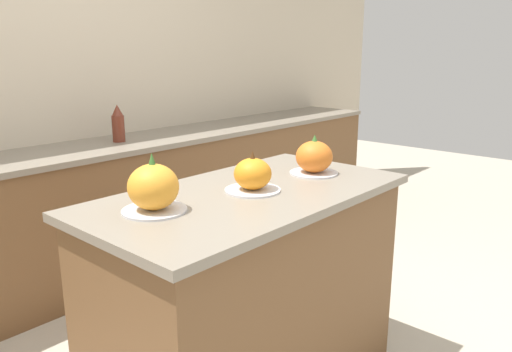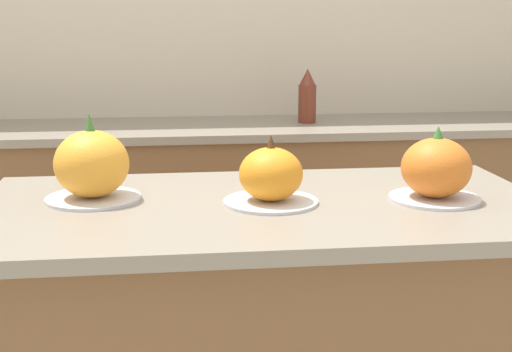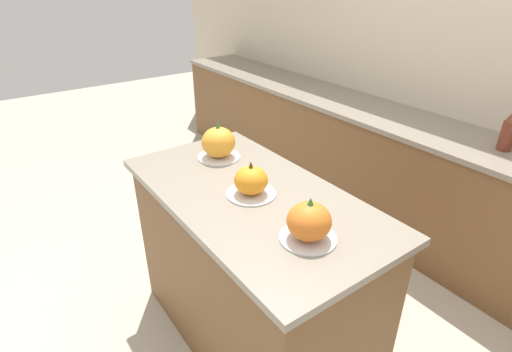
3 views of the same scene
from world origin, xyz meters
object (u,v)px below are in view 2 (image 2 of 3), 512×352
object	(u,v)px
bottle_tall	(307,97)
pumpkin_cake_center	(271,177)
pumpkin_cake_right	(436,170)
pumpkin_cake_left	(92,166)

from	to	relation	value
bottle_tall	pumpkin_cake_center	bearing A→B (deg)	-104.08
pumpkin_cake_center	pumpkin_cake_right	bearing A→B (deg)	-2.37
pumpkin_cake_center	bottle_tall	distance (m)	1.61
pumpkin_cake_right	bottle_tall	world-z (taller)	bottle_tall
pumpkin_cake_left	pumpkin_cake_right	world-z (taller)	pumpkin_cake_left
pumpkin_cake_left	pumpkin_cake_center	size ratio (longest dim) A/B	1.02
pumpkin_cake_left	bottle_tall	bearing A→B (deg)	60.88
pumpkin_cake_left	bottle_tall	size ratio (longest dim) A/B	0.94
pumpkin_cake_right	pumpkin_cake_center	bearing A→B (deg)	177.63
bottle_tall	pumpkin_cake_left	bearing A→B (deg)	-119.12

